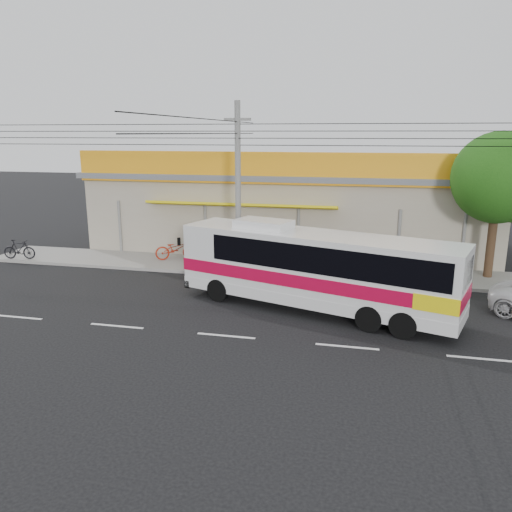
{
  "coord_description": "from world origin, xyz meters",
  "views": [
    {
      "loc": [
        4.39,
        -17.48,
        6.62
      ],
      "look_at": [
        0.02,
        2.0,
        1.68
      ],
      "focal_mm": 35.0,
      "sensor_mm": 36.0,
      "label": 1
    }
  ],
  "objects_px": {
    "motorbike_dark": "(19,249)",
    "utility_pole": "(238,134)",
    "coach_bus": "(319,266)",
    "tree_near": "(502,181)",
    "motorbike_red": "(176,249)"
  },
  "relations": [
    {
      "from": "tree_near",
      "to": "utility_pole",
      "type": "bearing_deg",
      "value": -169.49
    },
    {
      "from": "coach_bus",
      "to": "utility_pole",
      "type": "xyz_separation_m",
      "value": [
        -4.09,
        3.7,
        4.82
      ]
    },
    {
      "from": "coach_bus",
      "to": "tree_near",
      "type": "relative_size",
      "value": 1.63
    },
    {
      "from": "motorbike_red",
      "to": "utility_pole",
      "type": "height_order",
      "value": "utility_pole"
    },
    {
      "from": "utility_pole",
      "to": "tree_near",
      "type": "distance_m",
      "value": 11.83
    },
    {
      "from": "coach_bus",
      "to": "motorbike_red",
      "type": "relative_size",
      "value": 5.1
    },
    {
      "from": "coach_bus",
      "to": "motorbike_dark",
      "type": "height_order",
      "value": "coach_bus"
    },
    {
      "from": "coach_bus",
      "to": "utility_pole",
      "type": "height_order",
      "value": "utility_pole"
    },
    {
      "from": "coach_bus",
      "to": "motorbike_red",
      "type": "xyz_separation_m",
      "value": [
        -8.04,
        5.81,
        -1.06
      ]
    },
    {
      "from": "coach_bus",
      "to": "tree_near",
      "type": "distance_m",
      "value": 9.8
    },
    {
      "from": "motorbike_red",
      "to": "tree_near",
      "type": "xyz_separation_m",
      "value": [
        15.41,
        0.01,
        3.84
      ]
    },
    {
      "from": "motorbike_dark",
      "to": "utility_pole",
      "type": "distance_m",
      "value": 13.41
    },
    {
      "from": "utility_pole",
      "to": "tree_near",
      "type": "bearing_deg",
      "value": 10.51
    },
    {
      "from": "coach_bus",
      "to": "motorbike_dark",
      "type": "bearing_deg",
      "value": -176.16
    },
    {
      "from": "utility_pole",
      "to": "tree_near",
      "type": "height_order",
      "value": "utility_pole"
    }
  ]
}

